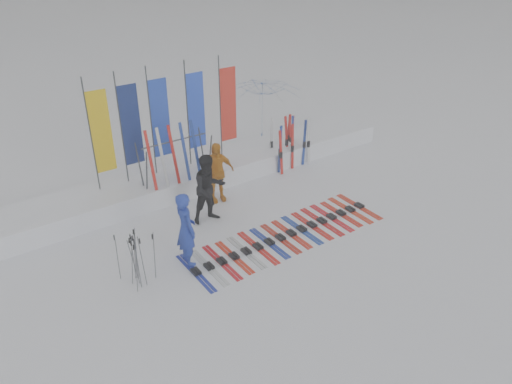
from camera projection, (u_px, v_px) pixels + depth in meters
ground at (287, 256)px, 12.25m from camera, size 120.00×120.00×0.00m
snow_bank at (195, 175)px, 15.41m from camera, size 14.00×1.60×0.60m
person_blue at (186, 229)px, 11.58m from camera, size 0.48×0.70×1.87m
person_black at (209, 189)px, 13.23m from camera, size 0.97×0.78×1.94m
person_yellow at (216, 172)px, 14.23m from camera, size 1.12×0.62×1.81m
tent_canopy at (264, 112)px, 17.74m from camera, size 2.66×2.71×2.40m
ski_row at (286, 235)px, 12.96m from camera, size 5.50×1.70×0.07m
pole_cluster at (136, 259)px, 11.10m from camera, size 0.80×0.67×1.26m
feather_flags at (165, 118)px, 14.27m from camera, size 4.55×0.13×3.20m
ski_rack at (175, 154)px, 14.20m from camera, size 2.04×0.80×1.23m
upright_skis at (290, 142)px, 16.42m from camera, size 1.30×0.99×1.68m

